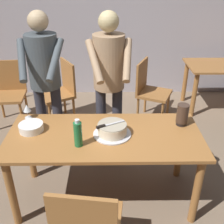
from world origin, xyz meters
The scene contains 15 objects.
ground_plane centered at (0.00, 0.00, 0.00)m, with size 14.00×14.00×0.00m, color #7A6651.
back_wall centered at (0.00, 2.63, 1.35)m, with size 10.00×0.12×2.70m, color #ADA8B2.
main_dining_table centered at (0.00, 0.00, 0.64)m, with size 1.75×0.77×0.75m.
cake_on_platter centered at (0.07, 0.00, 0.80)m, with size 0.34×0.34×0.11m.
cake_knife centered at (0.01, -0.03, 0.87)m, with size 0.25×0.14×0.02m.
plate_stack centered at (-0.67, 0.08, 0.79)m, with size 0.22×0.22×0.07m.
wine_glass_near centered at (-0.76, 0.31, 0.85)m, with size 0.08×0.08×0.14m.
water_bottle centered at (-0.21, -0.16, 0.86)m, with size 0.07×0.07×0.25m.
hurricane_lamp centered at (0.73, 0.17, 0.86)m, with size 0.11×0.11×0.21m.
person_cutting_cake centered at (0.04, 0.60, 1.08)m, with size 0.46×0.57×1.72m.
person_standing_beside centered at (-0.62, 0.63, 1.08)m, with size 0.47×0.56×1.72m.
background_table centered at (1.75, 1.93, 0.58)m, with size 1.00×0.70×0.74m.
background_chair_0 centered at (0.64, 1.59, 0.49)m, with size 0.58×0.58×0.90m.
background_chair_1 centered at (-1.39, 1.56, 0.49)m, with size 0.47×0.47×0.90m.
background_chair_3 centered at (-0.65, 1.57, 0.49)m, with size 0.60×0.60×0.90m.
Camera 1 is at (0.04, -2.04, 2.09)m, focal length 43.55 mm.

